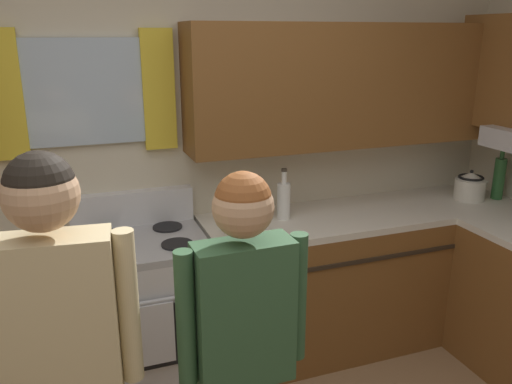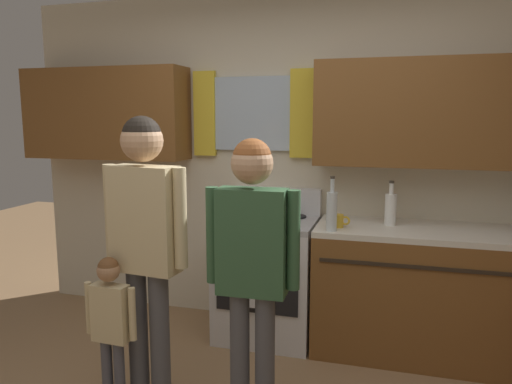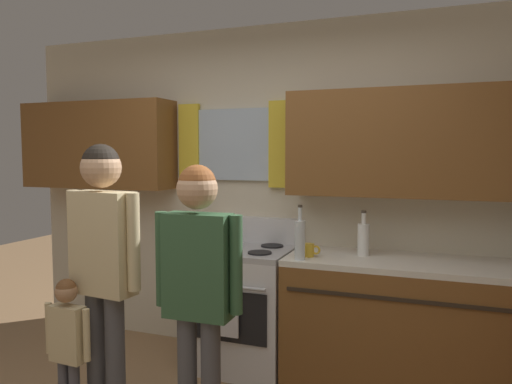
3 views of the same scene
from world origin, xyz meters
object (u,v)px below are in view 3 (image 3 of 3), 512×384
bottle_tall_clear (300,239)px  bottle_milk_white (363,238)px  adult_holding_child (103,254)px  mug_mustard_yellow (309,250)px  adult_in_plaid (198,277)px  small_child (68,339)px  stove_oven (244,305)px

bottle_tall_clear → bottle_milk_white: 0.47m
bottle_tall_clear → adult_holding_child: (-0.90, -0.88, 0.00)m
bottle_milk_white → adult_holding_child: bearing=-137.7°
bottle_tall_clear → mug_mustard_yellow: size_ratio=3.05×
adult_in_plaid → small_child: size_ratio=1.69×
bottle_tall_clear → small_child: (-1.06, -1.00, -0.47)m
small_child → bottle_milk_white: bearing=41.8°
stove_oven → bottle_tall_clear: (0.50, -0.24, 0.57)m
stove_oven → mug_mustard_yellow: bearing=-12.9°
bottle_tall_clear → adult_in_plaid: size_ratio=0.24×
stove_oven → bottle_tall_clear: bearing=-25.5°
bottle_tall_clear → small_child: bottle_tall_clear is taller
stove_oven → bottle_milk_white: 1.03m
bottle_milk_white → adult_in_plaid: size_ratio=0.20×
bottle_milk_white → mug_mustard_yellow: bottle_milk_white is taller
stove_oven → bottle_tall_clear: bottle_tall_clear is taller
mug_mustard_yellow → stove_oven: bearing=167.1°
adult_holding_child → stove_oven: bearing=70.1°
mug_mustard_yellow → bottle_tall_clear: bearing=-107.2°
stove_oven → adult_in_plaid: 1.27m
bottle_tall_clear → adult_in_plaid: (-0.29, -0.91, -0.07)m
bottle_milk_white → adult_holding_child: (-1.27, -1.16, 0.02)m
mug_mustard_yellow → adult_holding_child: adult_holding_child is taller
adult_holding_child → small_child: 0.51m
bottle_milk_white → adult_in_plaid: 1.37m
stove_oven → small_child: bearing=-114.5°
bottle_tall_clear → adult_holding_child: adult_holding_child is taller
mug_mustard_yellow → adult_in_plaid: size_ratio=0.08×
stove_oven → mug_mustard_yellow: 0.73m
adult_holding_child → adult_in_plaid: bearing=-3.2°
stove_oven → small_child: size_ratio=1.20×
mug_mustard_yellow → adult_holding_child: size_ratio=0.07×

